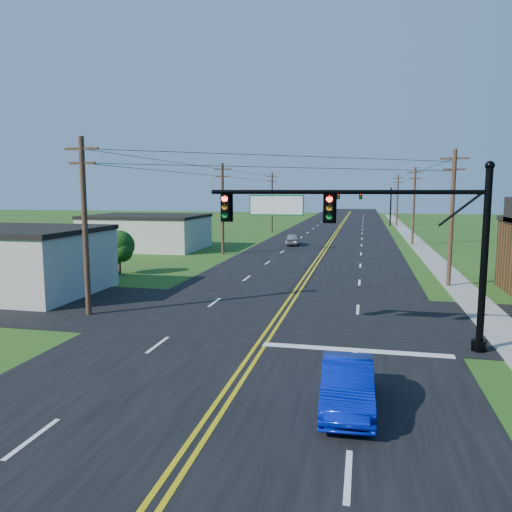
# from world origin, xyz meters

# --- Properties ---
(ground) EXTENTS (260.00, 260.00, 0.00)m
(ground) POSITION_xyz_m (0.00, 0.00, 0.00)
(ground) COLOR #1F4F16
(ground) RESTS_ON ground
(road_main) EXTENTS (16.00, 220.00, 0.04)m
(road_main) POSITION_xyz_m (0.00, 50.00, 0.02)
(road_main) COLOR black
(road_main) RESTS_ON ground
(road_cross) EXTENTS (70.00, 10.00, 0.04)m
(road_cross) POSITION_xyz_m (0.00, 12.00, 0.02)
(road_cross) COLOR black
(road_cross) RESTS_ON ground
(sidewalk) EXTENTS (2.00, 160.00, 0.08)m
(sidewalk) POSITION_xyz_m (10.50, 40.00, 0.04)
(sidewalk) COLOR gray
(sidewalk) RESTS_ON ground
(signal_mast_main) EXTENTS (11.30, 0.60, 7.48)m
(signal_mast_main) POSITION_xyz_m (4.34, 8.00, 4.75)
(signal_mast_main) COLOR black
(signal_mast_main) RESTS_ON ground
(signal_mast_far) EXTENTS (10.98, 0.60, 7.48)m
(signal_mast_far) POSITION_xyz_m (4.44, 80.00, 4.55)
(signal_mast_far) COLOR black
(signal_mast_far) RESTS_ON ground
(cream_bldg_near) EXTENTS (10.20, 8.20, 4.10)m
(cream_bldg_near) POSITION_xyz_m (-17.00, 14.00, 2.06)
(cream_bldg_near) COLOR beige
(cream_bldg_near) RESTS_ON ground
(cream_bldg_far) EXTENTS (12.20, 9.20, 3.70)m
(cream_bldg_far) POSITION_xyz_m (-19.00, 38.00, 1.86)
(cream_bldg_far) COLOR beige
(cream_bldg_far) RESTS_ON ground
(utility_pole_left_a) EXTENTS (1.80, 0.28, 9.00)m
(utility_pole_left_a) POSITION_xyz_m (-9.50, 10.00, 4.72)
(utility_pole_left_a) COLOR #3A241A
(utility_pole_left_a) RESTS_ON ground
(utility_pole_left_b) EXTENTS (1.80, 0.28, 9.00)m
(utility_pole_left_b) POSITION_xyz_m (-9.50, 35.00, 4.72)
(utility_pole_left_b) COLOR #3A241A
(utility_pole_left_b) RESTS_ON ground
(utility_pole_left_c) EXTENTS (1.80, 0.28, 9.00)m
(utility_pole_left_c) POSITION_xyz_m (-9.50, 62.00, 4.72)
(utility_pole_left_c) COLOR #3A241A
(utility_pole_left_c) RESTS_ON ground
(utility_pole_right_a) EXTENTS (1.80, 0.28, 9.00)m
(utility_pole_right_a) POSITION_xyz_m (9.80, 22.00, 4.72)
(utility_pole_right_a) COLOR #3A241A
(utility_pole_right_a) RESTS_ON ground
(utility_pole_right_b) EXTENTS (1.80, 0.28, 9.00)m
(utility_pole_right_b) POSITION_xyz_m (9.80, 48.00, 4.72)
(utility_pole_right_b) COLOR #3A241A
(utility_pole_right_b) RESTS_ON ground
(utility_pole_right_c) EXTENTS (1.80, 0.28, 9.00)m
(utility_pole_right_c) POSITION_xyz_m (9.80, 78.00, 4.72)
(utility_pole_right_c) COLOR #3A241A
(utility_pole_right_c) RESTS_ON ground
(tree_left) EXTENTS (2.40, 2.40, 3.37)m
(tree_left) POSITION_xyz_m (-14.00, 22.00, 2.16)
(tree_left) COLOR #3A241A
(tree_left) RESTS_ON ground
(blue_car) EXTENTS (1.62, 4.28, 1.39)m
(blue_car) POSITION_xyz_m (3.84, 1.57, 0.70)
(blue_car) COLOR #0819B0
(blue_car) RESTS_ON ground
(distant_car) EXTENTS (2.03, 4.10, 1.35)m
(distant_car) POSITION_xyz_m (-3.86, 44.58, 0.67)
(distant_car) COLOR #A5A4A9
(distant_car) RESTS_ON ground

